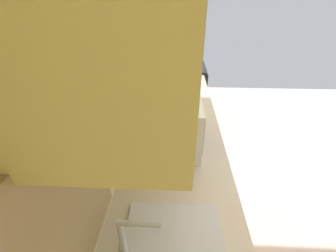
# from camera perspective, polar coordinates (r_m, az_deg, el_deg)

# --- Properties ---
(ground_plane) EXTENTS (5.91, 5.91, 0.00)m
(ground_plane) POSITION_cam_1_polar(r_m,az_deg,el_deg) (2.63, 27.55, -15.68)
(ground_plane) COLOR beige
(wall_back) EXTENTS (3.81, 0.12, 2.63)m
(wall_back) POSITION_cam_1_polar(r_m,az_deg,el_deg) (1.70, -10.12, 15.22)
(wall_back) COLOR #DFCF87
(wall_back) RESTS_ON ground_plane
(counter_run) EXTENTS (2.82, 0.63, 0.93)m
(counter_run) POSITION_cam_1_polar(r_m,az_deg,el_deg) (1.76, 1.73, -17.02)
(counter_run) COLOR #DEC970
(counter_run) RESTS_ON ground_plane
(window_back_wall) EXTENTS (0.49, 0.02, 0.52)m
(window_back_wall) POSITION_cam_1_polar(r_m,az_deg,el_deg) (0.73, -22.93, -17.63)
(window_back_wall) COLOR #997A4C
(oven_range) EXTENTS (0.66, 0.68, 1.11)m
(oven_range) POSITION_cam_1_polar(r_m,az_deg,el_deg) (3.18, 2.95, 7.28)
(oven_range) COLOR black
(oven_range) RESTS_ON ground_plane
(microwave) EXTENTS (0.45, 0.34, 0.31)m
(microwave) POSITION_cam_1_polar(r_m,az_deg,el_deg) (1.37, 1.41, 1.01)
(microwave) COLOR white
(microwave) RESTS_ON counter_run
(bowl) EXTENTS (0.14, 0.14, 0.07)m
(bowl) POSITION_cam_1_polar(r_m,az_deg,el_deg) (2.42, 5.18, 11.66)
(bowl) COLOR #4C8CBF
(bowl) RESTS_ON counter_run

